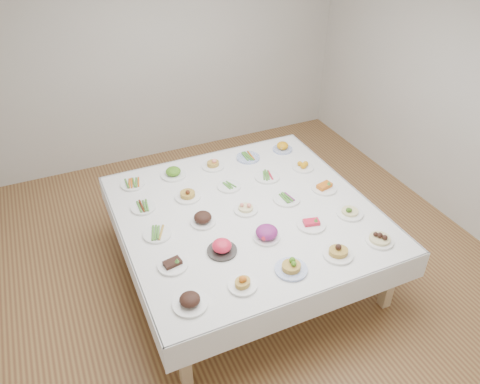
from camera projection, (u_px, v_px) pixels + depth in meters
name	position (u px, v px, depth m)	size (l,w,h in m)	color
room_envelope	(247.00, 96.00, 4.07)	(5.02, 5.02, 2.81)	olive
display_table	(246.00, 216.00, 4.53)	(2.38, 2.38, 0.75)	white
dish_0	(190.00, 299.00, 3.50)	(0.27, 0.27, 0.15)	white
dish_1	(243.00, 282.00, 3.66)	(0.23, 0.23, 0.12)	white
dish_2	(292.00, 264.00, 3.79)	(0.27, 0.27, 0.16)	#4C66B2
dish_3	(339.00, 249.00, 3.95)	(0.26, 0.26, 0.15)	white
dish_4	(380.00, 236.00, 4.09)	(0.24, 0.24, 0.14)	white
dish_5	(172.00, 263.00, 3.86)	(0.25, 0.25, 0.10)	white
dish_6	(222.00, 245.00, 3.98)	(0.26, 0.26, 0.15)	#2D2B28
dish_7	(267.00, 232.00, 4.13)	(0.26, 0.26, 0.16)	white
dish_8	(311.00, 222.00, 4.30)	(0.26, 0.26, 0.10)	white
dish_9	(350.00, 209.00, 4.42)	(0.27, 0.27, 0.14)	white
dish_10	(157.00, 233.00, 4.19)	(0.27, 0.25, 0.06)	white
dish_11	(203.00, 218.00, 4.32)	(0.24, 0.24, 0.13)	white
dish_12	(246.00, 206.00, 4.47)	(0.23, 0.23, 0.13)	white
dish_13	(287.00, 198.00, 4.63)	(0.27, 0.27, 0.06)	white
dish_14	(324.00, 186.00, 4.78)	(0.25, 0.25, 0.11)	white
dish_15	(143.00, 206.00, 4.52)	(0.24, 0.23, 0.06)	white
dish_16	(187.00, 193.00, 4.65)	(0.25, 0.25, 0.13)	white
dish_17	(229.00, 186.00, 4.82)	(0.24, 0.24, 0.05)	white
dish_18	(267.00, 176.00, 4.96)	(0.26, 0.26, 0.06)	white
dish_19	(303.00, 165.00, 5.11)	(0.23, 0.23, 0.10)	white
dish_20	(133.00, 183.00, 4.85)	(0.25, 0.25, 0.06)	white
dish_21	(173.00, 171.00, 4.97)	(0.27, 0.27, 0.15)	white
dish_22	(213.00, 163.00, 5.12)	(0.24, 0.24, 0.13)	white
dish_23	(248.00, 156.00, 5.29)	(0.26, 0.26, 0.06)	#4C66B2
dish_24	(283.00, 146.00, 5.43)	(0.23, 0.23, 0.12)	#4C66B2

